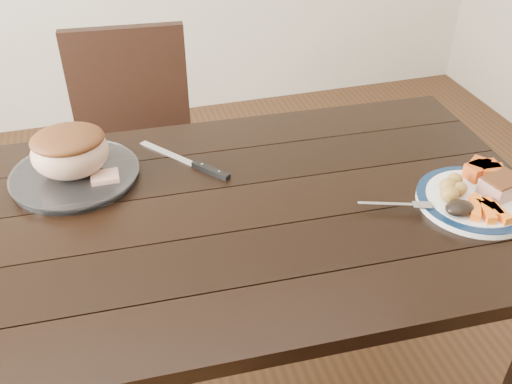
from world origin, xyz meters
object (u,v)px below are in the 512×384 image
object	(u,v)px
dinner_plate	(475,201)
fork	(400,205)
dining_table	(224,238)
chair_far	(136,147)
serving_platter	(75,176)
carving_knife	(200,166)
pork_slice	(501,187)
roast_joint	(70,153)

from	to	relation	value
dinner_plate	fork	bearing A→B (deg)	173.67
dining_table	chair_far	distance (m)	0.77
chair_far	serving_platter	size ratio (longest dim) A/B	2.86
dining_table	carving_knife	distance (m)	0.22
serving_platter	fork	bearing A→B (deg)	-25.89
serving_platter	fork	xyz separation A→B (m)	(0.75, -0.37, 0.01)
dinner_plate	serving_platter	xyz separation A→B (m)	(-0.95, 0.39, 0.00)
dinner_plate	pork_slice	distance (m)	0.07
chair_far	pork_slice	bearing A→B (deg)	137.47
dining_table	pork_slice	size ratio (longest dim) A/B	18.12
pork_slice	fork	size ratio (longest dim) A/B	0.52
dining_table	dinner_plate	xyz separation A→B (m)	(0.61, -0.15, 0.10)
roast_joint	dinner_plate	bearing A→B (deg)	-22.22
chair_far	serving_platter	bearing A→B (deg)	74.37
chair_far	carving_knife	distance (m)	0.60
dinner_plate	fork	xyz separation A→B (m)	(-0.19, 0.02, 0.01)
dining_table	dinner_plate	world-z (taller)	dinner_plate
fork	chair_far	bearing A→B (deg)	142.30
dinner_plate	fork	distance (m)	0.20
carving_knife	dining_table	bearing A→B (deg)	-32.53
chair_far	carving_knife	bearing A→B (deg)	109.09
serving_platter	carving_knife	bearing A→B (deg)	-6.89
dining_table	roast_joint	xyz separation A→B (m)	(-0.34, 0.24, 0.17)
dining_table	carving_knife	bearing A→B (deg)	94.65
pork_slice	roast_joint	size ratio (longest dim) A/B	0.46
dinner_plate	carving_knife	bearing A→B (deg)	150.82
chair_far	roast_joint	bearing A→B (deg)	74.37
dinner_plate	dining_table	bearing A→B (deg)	166.16
dinner_plate	roast_joint	distance (m)	1.02
dining_table	serving_platter	xyz separation A→B (m)	(-0.34, 0.24, 0.10)
pork_slice	roast_joint	distance (m)	1.08
dinner_plate	serving_platter	bearing A→B (deg)	157.78
chair_far	pork_slice	xyz separation A→B (m)	(0.82, -0.89, 0.27)
dining_table	pork_slice	world-z (taller)	pork_slice
dinner_plate	roast_joint	xyz separation A→B (m)	(-0.95, 0.39, 0.07)
dining_table	dinner_plate	distance (m)	0.63
roast_joint	serving_platter	bearing A→B (deg)	0.00
roast_joint	chair_far	bearing A→B (deg)	69.58
serving_platter	carving_knife	distance (m)	0.33
pork_slice	carving_knife	distance (m)	0.77
chair_far	dinner_plate	distance (m)	1.19
dining_table	chair_far	world-z (taller)	chair_far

